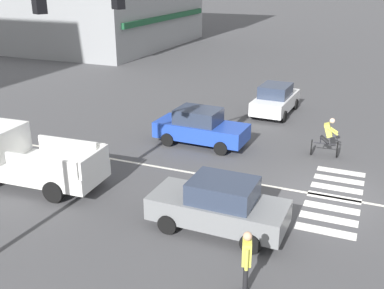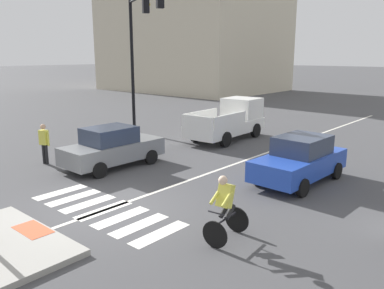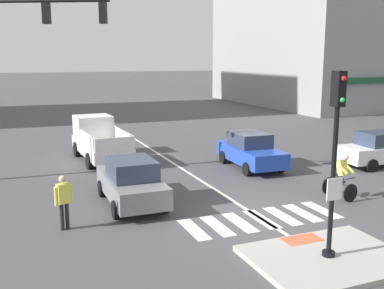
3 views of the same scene
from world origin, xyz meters
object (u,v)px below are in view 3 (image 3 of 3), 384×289
(signal_pole, at_px, (335,148))
(car_grey_westbound_near, at_px, (131,182))
(cyclist, at_px, (342,175))
(car_white_cross_right, at_px, (382,149))
(pickup_truck_white_westbound_far, at_px, (99,140))
(traffic_light_mast, at_px, (14,55))
(car_blue_eastbound_mid, at_px, (250,151))
(pedestrian_at_curb_left, at_px, (64,198))

(signal_pole, height_order, car_grey_westbound_near, signal_pole)
(cyclist, bearing_deg, car_white_cross_right, 32.91)
(car_grey_westbound_near, xyz_separation_m, cyclist, (7.23, -2.22, 0.06))
(pickup_truck_white_westbound_far, distance_m, cyclist, 12.05)
(traffic_light_mast, bearing_deg, signal_pole, -57.72)
(car_grey_westbound_near, relative_size, pickup_truck_white_westbound_far, 0.79)
(signal_pole, bearing_deg, cyclist, 47.07)
(traffic_light_mast, height_order, car_grey_westbound_near, traffic_light_mast)
(traffic_light_mast, height_order, pickup_truck_white_westbound_far, traffic_light_mast)
(cyclist, bearing_deg, car_blue_eastbound_mid, 97.71)
(car_blue_eastbound_mid, distance_m, pickup_truck_white_westbound_far, 7.64)
(signal_pole, relative_size, car_white_cross_right, 1.11)
(car_white_cross_right, height_order, cyclist, cyclist)
(car_white_cross_right, distance_m, pedestrian_at_curb_left, 15.11)
(car_white_cross_right, height_order, pedestrian_at_curb_left, pedestrian_at_curb_left)
(signal_pole, height_order, pickup_truck_white_westbound_far, signal_pole)
(car_blue_eastbound_mid, height_order, cyclist, cyclist)
(pedestrian_at_curb_left, bearing_deg, cyclist, -3.96)
(car_blue_eastbound_mid, bearing_deg, cyclist, -82.29)
(pickup_truck_white_westbound_far, bearing_deg, car_blue_eastbound_mid, -35.79)
(pickup_truck_white_westbound_far, bearing_deg, car_white_cross_right, -28.26)
(traffic_light_mast, bearing_deg, car_blue_eastbound_mid, -8.24)
(car_blue_eastbound_mid, xyz_separation_m, cyclist, (0.73, -5.39, 0.06))
(cyclist, bearing_deg, traffic_light_mast, 147.35)
(signal_pole, xyz_separation_m, pedestrian_at_curb_left, (-5.91, 4.73, -1.95))
(car_grey_westbound_near, xyz_separation_m, pickup_truck_white_westbound_far, (0.30, 7.64, 0.17))
(traffic_light_mast, height_order, car_white_cross_right, traffic_light_mast)
(car_grey_westbound_near, height_order, pedestrian_at_curb_left, pedestrian_at_curb_left)
(traffic_light_mast, height_order, pedestrian_at_curb_left, traffic_light_mast)
(signal_pole, distance_m, pickup_truck_white_westbound_far, 14.41)
(pedestrian_at_curb_left, bearing_deg, car_grey_westbound_near, 32.24)
(car_blue_eastbound_mid, bearing_deg, traffic_light_mast, 171.76)
(car_grey_westbound_near, bearing_deg, traffic_light_mast, 126.66)
(car_grey_westbound_near, bearing_deg, pickup_truck_white_westbound_far, 87.72)
(signal_pole, relative_size, cyclist, 2.75)
(car_blue_eastbound_mid, relative_size, car_grey_westbound_near, 1.01)
(signal_pole, relative_size, pedestrian_at_curb_left, 2.76)
(pickup_truck_white_westbound_far, bearing_deg, pedestrian_at_curb_left, -106.74)
(pickup_truck_white_westbound_far, xyz_separation_m, cyclist, (6.93, -9.86, -0.11))
(pickup_truck_white_westbound_far, xyz_separation_m, pedestrian_at_curb_left, (-2.76, -9.19, 0.00))
(car_blue_eastbound_mid, xyz_separation_m, car_grey_westbound_near, (-6.50, -3.17, 0.00))
(car_blue_eastbound_mid, relative_size, pickup_truck_white_westbound_far, 0.80)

